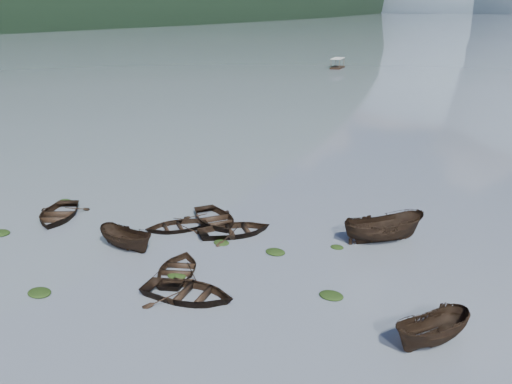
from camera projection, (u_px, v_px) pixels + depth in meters
The scene contains 20 objects.
ground_plane at pixel (112, 298), 27.02m from camera, with size 2400.00×2400.00×0.00m, color slate.
haze_mtn_a at pixel (446, 10), 869.05m from camera, with size 520.00×520.00×280.00m, color #475666.
rowboat_0 at pixel (58, 218), 36.98m from camera, with size 3.38×4.74×0.98m, color black.
rowboat_1 at pixel (235, 234), 34.43m from camera, with size 3.18×4.45×0.92m, color black.
rowboat_2 at pixel (127, 248), 32.46m from camera, with size 1.46×3.88×1.50m, color black.
rowboat_3 at pixel (179, 273), 29.46m from camera, with size 2.90×4.06×0.84m, color black.
rowboat_4 at pixel (188, 298), 27.01m from camera, with size 3.29×4.61×0.96m, color black.
rowboat_5 at pixel (431, 344), 23.43m from camera, with size 1.50×3.98×1.54m, color black.
rowboat_6 at pixel (215, 223), 36.20m from camera, with size 3.28×4.59×0.95m, color black.
rowboat_7 at pixel (176, 229), 35.18m from camera, with size 2.76×3.86×0.80m, color black.
rowboat_8 at pixel (383, 241), 33.42m from camera, with size 1.87×4.96×1.92m, color black.
weed_clump_0 at pixel (1, 234), 34.44m from camera, with size 1.23×1.01×0.27m, color black.
weed_clump_1 at pixel (177, 277), 29.14m from camera, with size 1.06×0.84×0.23m, color black.
weed_clump_2 at pixel (40, 294), 27.39m from camera, with size 1.25×1.00×0.27m, color black.
weed_clump_3 at pixel (337, 248), 32.55m from camera, with size 0.78×0.66×0.17m, color black.
weed_clump_4 at pixel (331, 297), 27.15m from camera, with size 1.21×0.96×0.25m, color black.
weed_clump_5 at pixel (65, 202), 40.03m from camera, with size 0.95×0.77×0.20m, color black.
weed_clump_6 at pixel (221, 243), 33.11m from camera, with size 0.97×0.81×0.20m, color black.
weed_clump_7 at pixel (275, 253), 31.85m from camera, with size 1.17×0.93×0.25m, color black.
pontoon_left at pixel (337, 68), 119.41m from camera, with size 2.16×5.19×1.99m, color black, non-canonical shape.
Camera 1 is at (19.27, -15.88, 13.37)m, focal length 40.00 mm.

